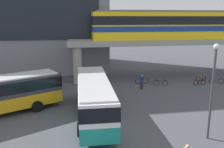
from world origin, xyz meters
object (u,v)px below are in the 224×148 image
station_building (9,8)px  pedestrian_at_kerb (142,82)px  bus_main (94,94)px  bicycle_red (200,82)px  bicycle_blue (217,81)px  bicycle_brown (142,81)px  bicycle_orange (201,79)px  train (186,24)px  bicycle_black (161,83)px

station_building → pedestrian_at_kerb: size_ratio=17.57×
bus_main → bicycle_red: bearing=29.5°
bicycle_blue → bicycle_brown: bearing=171.3°
bicycle_brown → bicycle_orange: bearing=-0.9°
bus_main → bicycle_brown: 11.71m
station_building → bicycle_blue: size_ratio=17.18×
train → bicycle_blue: size_ratio=14.88×
bicycle_black → station_building: bearing=144.6°
bicycle_red → bicycle_black: same height
train → bicycle_orange: train is taller
station_building → bicycle_blue: bearing=-27.8°
bus_main → pedestrian_at_kerb: bus_main is taller
bicycle_blue → bicycle_red: bearing=-174.7°
train → bicycle_brown: train is taller
station_building → bicycle_red: bearing=-30.5°
train → bus_main: size_ratio=2.33×
bus_main → pedestrian_at_kerb: size_ratio=6.52×
bicycle_blue → bicycle_black: bearing=178.6°
bicycle_red → pedestrian_at_kerb: (-7.55, -0.62, 0.44)m
bicycle_brown → bicycle_blue: size_ratio=1.03×
train → bicycle_black: train is taller
train → bus_main: 19.74m
bicycle_black → bicycle_orange: bearing=10.8°
bus_main → bicycle_brown: size_ratio=6.19×
bicycle_black → bicycle_blue: same height
station_building → bus_main: (11.35, -22.45, -7.49)m
bicycle_brown → bus_main: bearing=-126.0°
pedestrian_at_kerb → train: bearing=37.2°
bicycle_blue → bicycle_orange: 1.90m
station_building → bicycle_red: size_ratio=16.84×
station_building → bicycle_red: (25.01, -14.71, -9.12)m
station_building → train: 27.05m
bus_main → bicycle_brown: bearing=54.0°
bicycle_black → bicycle_red: bearing=-4.7°
bus_main → bicycle_brown: (6.81, 9.38, -1.63)m
station_building → bus_main: size_ratio=2.69×
bicycle_orange → bicycle_black: bearing=-169.2°
pedestrian_at_kerb → bicycle_black: bearing=20.8°
station_building → bus_main: bearing=-63.2°
bicycle_orange → pedestrian_at_kerb: bearing=-166.0°
station_building → bicycle_brown: 24.16m
pedestrian_at_kerb → bicycle_orange: bearing=14.0°
train → bicycle_black: bearing=-136.2°
bicycle_red → bicycle_orange: (1.02, 1.52, 0.00)m
station_building → bus_main: station_building is taller
bus_main → bicycle_blue: (16.08, 7.97, -1.63)m
train → bicycle_black: size_ratio=15.40×
bus_main → bicycle_red: bus_main is taller
bicycle_blue → bicycle_orange: same height
station_building → bicycle_blue: (27.42, -14.48, -9.12)m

